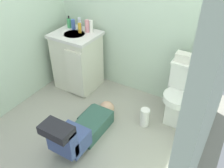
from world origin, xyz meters
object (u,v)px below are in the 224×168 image
(faucet, at_px, (81,26))
(bottle_pink, at_px, (87,26))
(vanity_cabinet, at_px, (78,60))
(bottle_blue, at_px, (73,24))
(bottle_amber, at_px, (80,28))
(bottle_white, at_px, (91,26))
(paper_towel_roll, at_px, (145,117))
(toiletry_bag, at_px, (199,61))
(person_plumber, at_px, (82,129))
(bottle_clear, at_px, (80,24))
(toilet, at_px, (181,94))
(tissue_box, at_px, (186,58))
(soap_dispenser, at_px, (69,23))

(faucet, distance_m, bottle_pink, 0.12)
(vanity_cabinet, height_order, bottle_blue, bottle_blue)
(bottle_amber, distance_m, bottle_white, 0.15)
(vanity_cabinet, distance_m, paper_towel_roll, 1.26)
(toiletry_bag, relative_size, bottle_pink, 0.76)
(person_plumber, distance_m, bottle_clear, 1.45)
(vanity_cabinet, bearing_deg, person_plumber, -51.44)
(toilet, height_order, bottle_white, bottle_white)
(bottle_pink, bearing_deg, person_plumber, -59.58)
(toiletry_bag, bearing_deg, bottle_amber, -177.73)
(faucet, relative_size, bottle_pink, 0.61)
(vanity_cabinet, relative_size, bottle_blue, 6.06)
(bottle_pink, xyz_separation_m, paper_towel_roll, (1.08, -0.42, -0.78))
(toilet, bearing_deg, tissue_box, 116.43)
(vanity_cabinet, height_order, soap_dispenser, soap_dispenser)
(person_plumber, xyz_separation_m, bottle_pink, (-0.59, 1.00, 0.73))
(bottle_pink, bearing_deg, bottle_white, 18.65)
(soap_dispenser, bearing_deg, bottle_amber, -16.51)
(soap_dispenser, distance_m, bottle_pink, 0.30)
(vanity_cabinet, distance_m, faucet, 0.47)
(bottle_blue, distance_m, bottle_clear, 0.09)
(bottle_amber, bearing_deg, tissue_box, 2.51)
(bottle_clear, xyz_separation_m, bottle_white, (0.20, -0.01, 0.00))
(bottle_white, bearing_deg, person_plumber, -62.26)
(toiletry_bag, height_order, soap_dispenser, soap_dispenser)
(vanity_cabinet, bearing_deg, faucet, 91.31)
(person_plumber, relative_size, bottle_clear, 6.71)
(vanity_cabinet, relative_size, paper_towel_roll, 3.47)
(toilet, relative_size, bottle_white, 4.62)
(faucet, height_order, bottle_pink, bottle_pink)
(soap_dispenser, relative_size, bottle_amber, 1.29)
(bottle_blue, bearing_deg, vanity_cabinet, -45.08)
(faucet, distance_m, bottle_blue, 0.12)
(toiletry_bag, xyz_separation_m, bottle_pink, (-1.49, 0.01, 0.10))
(bottle_amber, relative_size, paper_towel_roll, 0.55)
(faucet, relative_size, bottle_white, 0.62)
(vanity_cabinet, xyz_separation_m, faucet, (-0.00, 0.15, 0.45))
(bottle_clear, distance_m, bottle_amber, 0.12)
(paper_towel_roll, bearing_deg, soap_dispenser, 163.25)
(faucet, xyz_separation_m, paper_towel_roll, (1.19, -0.44, -0.75))
(toiletry_bag, xyz_separation_m, bottle_white, (-1.44, 0.03, 0.10))
(faucet, distance_m, paper_towel_roll, 1.48)
(bottle_blue, relative_size, paper_towel_roll, 0.57)
(vanity_cabinet, bearing_deg, soap_dispenser, 146.90)
(bottle_pink, bearing_deg, toiletry_bag, -0.31)
(tissue_box, height_order, bottle_white, bottle_white)
(bottle_pink, height_order, paper_towel_roll, bottle_pink)
(bottle_amber, bearing_deg, bottle_white, 35.44)
(person_plumber, bearing_deg, bottle_clear, 125.43)
(toiletry_bag, xyz_separation_m, bottle_clear, (-1.63, 0.04, 0.09))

